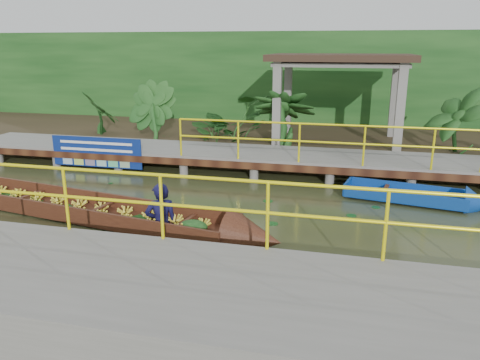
# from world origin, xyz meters

# --- Properties ---
(ground) EXTENTS (80.00, 80.00, 0.00)m
(ground) POSITION_xyz_m (0.00, 0.00, 0.00)
(ground) COLOR #31361B
(ground) RESTS_ON ground
(land_strip) EXTENTS (30.00, 8.00, 0.45)m
(land_strip) POSITION_xyz_m (0.00, 7.50, 0.23)
(land_strip) COLOR #2D2616
(land_strip) RESTS_ON ground
(far_dock) EXTENTS (16.00, 2.06, 1.66)m
(far_dock) POSITION_xyz_m (0.02, 3.43, 0.48)
(far_dock) COLOR slate
(far_dock) RESTS_ON ground
(near_dock) EXTENTS (18.00, 2.40, 1.73)m
(near_dock) POSITION_xyz_m (1.00, -4.20, 0.30)
(near_dock) COLOR slate
(near_dock) RESTS_ON ground
(pavilion) EXTENTS (4.40, 3.00, 3.00)m
(pavilion) POSITION_xyz_m (3.00, 6.30, 2.82)
(pavilion) COLOR slate
(pavilion) RESTS_ON ground
(foliage_backdrop) EXTENTS (30.00, 0.80, 4.00)m
(foliage_backdrop) POSITION_xyz_m (0.00, 10.00, 2.00)
(foliage_backdrop) COLOR #133D14
(foliage_backdrop) RESTS_ON ground
(vendor_boat) EXTENTS (9.99, 2.68, 2.14)m
(vendor_boat) POSITION_xyz_m (-2.16, -0.85, 0.23)
(vendor_boat) COLOR #34170E
(vendor_boat) RESTS_ON ground
(moored_blue_boat) EXTENTS (3.22, 1.36, 0.74)m
(moored_blue_boat) POSITION_xyz_m (5.50, 1.57, 0.13)
(moored_blue_boat) COLOR navy
(moored_blue_boat) RESTS_ON ground
(blue_banner) EXTENTS (2.75, 0.04, 0.86)m
(blue_banner) POSITION_xyz_m (-3.52, 2.48, 0.56)
(blue_banner) COLOR navy
(blue_banner) RESTS_ON ground
(tropical_plants) EXTENTS (14.59, 1.59, 1.99)m
(tropical_plants) POSITION_xyz_m (1.20, 5.30, 1.44)
(tropical_plants) COLOR #133D14
(tropical_plants) RESTS_ON ground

